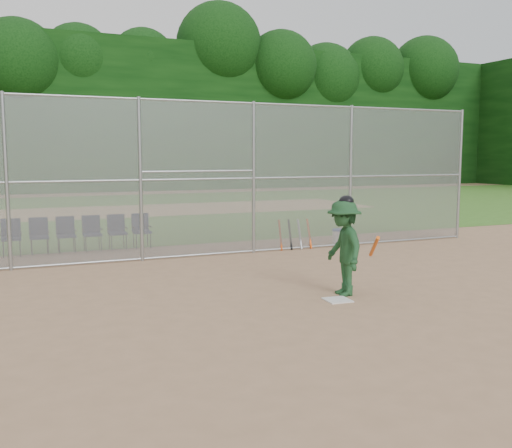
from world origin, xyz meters
name	(u,v)px	position (x,y,z in m)	size (l,w,h in m)	color
ground	(310,299)	(0.00, 0.00, 0.00)	(100.00, 100.00, 0.00)	tan
grass_strip	(126,211)	(0.00, 18.00, 0.01)	(100.00, 100.00, 0.00)	#386E21
dirt_patch_far	(126,211)	(0.00, 18.00, 0.01)	(24.00, 24.00, 0.00)	tan
backstop_fence	(218,176)	(0.00, 5.00, 2.07)	(16.09, 0.09, 4.00)	gray
treeline	(116,96)	(0.00, 20.00, 5.50)	(81.00, 60.00, 11.00)	black
home_plate	(337,300)	(0.41, -0.28, 0.01)	(0.44, 0.44, 0.02)	white
batter_at_plate	(344,247)	(0.72, 0.05, 0.90)	(1.00, 1.38, 1.87)	#1C4825
water_cooler	(338,237)	(3.85, 5.35, 0.23)	(0.36, 0.36, 0.45)	white
spare_bats	(295,234)	(2.28, 5.08, 0.42)	(0.96, 0.33, 0.84)	#D84C14
chair_0	(11,238)	(-4.97, 6.98, 0.48)	(0.54, 0.52, 0.96)	#0E1935
chair_1	(39,236)	(-4.30, 6.98, 0.48)	(0.54, 0.52, 0.96)	#0E1935
chair_2	(66,235)	(-3.62, 6.98, 0.48)	(0.54, 0.52, 0.96)	#0E1935
chair_3	(92,234)	(-2.94, 6.98, 0.48)	(0.54, 0.52, 0.96)	#0E1935
chair_4	(118,232)	(-2.26, 6.98, 0.48)	(0.54, 0.52, 0.96)	#0E1935
chair_5	(142,231)	(-1.58, 6.98, 0.48)	(0.54, 0.52, 0.96)	#0E1935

